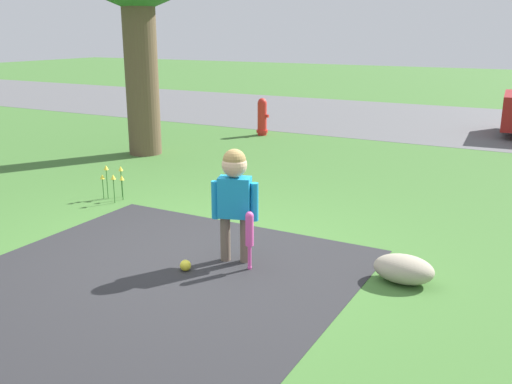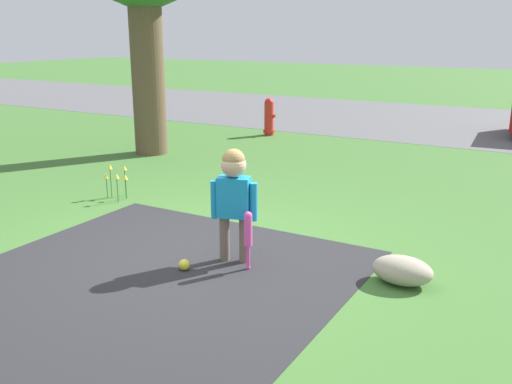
{
  "view_description": "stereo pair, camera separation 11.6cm",
  "coord_description": "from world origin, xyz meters",
  "views": [
    {
      "loc": [
        2.94,
        -4.15,
        2.06
      ],
      "look_at": [
        0.43,
        0.47,
        0.57
      ],
      "focal_mm": 40.0,
      "sensor_mm": 36.0,
      "label": 1
    },
    {
      "loc": [
        3.04,
        -4.09,
        2.06
      ],
      "look_at": [
        0.43,
        0.47,
        0.57
      ],
      "focal_mm": 40.0,
      "sensor_mm": 36.0,
      "label": 2
    }
  ],
  "objects": [
    {
      "name": "sports_ball",
      "position": [
        0.15,
        -0.33,
        0.05
      ],
      "size": [
        0.1,
        0.1,
        0.1
      ],
      "color": "yellow",
      "rests_on": "ground"
    },
    {
      "name": "ground_plane",
      "position": [
        0.0,
        0.0,
        0.0
      ],
      "size": [
        60.0,
        60.0,
        0.0
      ],
      "primitive_type": "plane",
      "color": "#3D6B2D"
    },
    {
      "name": "edging_rock",
      "position": [
        1.91,
        0.36,
        0.12
      ],
      "size": [
        0.51,
        0.35,
        0.24
      ],
      "color": "#9E937F",
      "rests_on": "ground"
    },
    {
      "name": "street_strip",
      "position": [
        0.0,
        9.51,
        0.0
      ],
      "size": [
        40.0,
        6.0,
        0.01
      ],
      "color": "#59595B",
      "rests_on": "ground"
    },
    {
      "name": "flower_bed",
      "position": [
        -1.94,
        1.06,
        0.31
      ],
      "size": [
        0.31,
        0.31,
        0.43
      ],
      "color": "#38702D",
      "rests_on": "ground"
    },
    {
      "name": "child",
      "position": [
        0.43,
        0.07,
        0.69
      ],
      "size": [
        0.41,
        0.24,
        1.06
      ],
      "rotation": [
        0.0,
        0.0,
        0.32
      ],
      "color": "#6B5B4C",
      "rests_on": "ground"
    },
    {
      "name": "baseball_bat",
      "position": [
        0.64,
        -0.03,
        0.35
      ],
      "size": [
        0.07,
        0.07,
        0.54
      ],
      "color": "#E54CA5",
      "rests_on": "ground"
    },
    {
      "name": "fire_hydrant",
      "position": [
        -2.44,
        6.0,
        0.37
      ],
      "size": [
        0.26,
        0.23,
        0.75
      ],
      "color": "red",
      "rests_on": "ground"
    }
  ]
}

